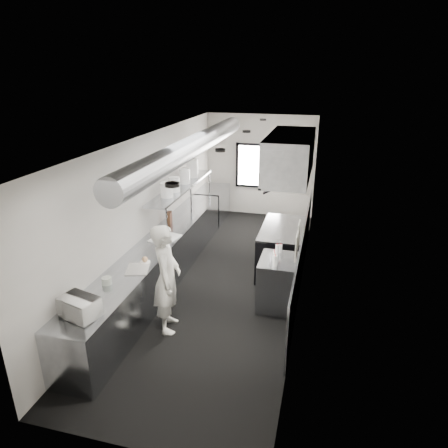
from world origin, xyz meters
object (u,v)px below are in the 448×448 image
Objects in this scene: deli_tub_b at (107,281)px; plate_stack_c at (185,176)px; squeeze_bottle_b at (275,257)px; exhaust_hood at (290,156)px; microwave at (79,307)px; cutting_board at (165,238)px; squeeze_bottle_c at (274,255)px; pass_shelf at (182,187)px; prep_counter at (159,263)px; squeeze_bottle_d at (277,250)px; small_plate at (145,262)px; plate_stack_b at (174,184)px; bottle_station at (278,283)px; squeeze_bottle_e at (281,249)px; knife_block at (169,218)px; far_work_table at (212,204)px; squeeze_bottle_a at (275,261)px; deli_tub_a at (83,300)px; plate_stack_a at (167,190)px; line_cook at (167,279)px; plate_stack_d at (192,168)px; range at (281,249)px.

deli_tub_b is 0.46× the size of plate_stack_c.
exhaust_hood is at bearing 89.37° from squeeze_bottle_b.
plate_stack_c is (-0.03, 4.22, 0.70)m from microwave.
cutting_board is 2.18m from squeeze_bottle_c.
squeeze_bottle_b is (2.27, -1.81, -0.55)m from pass_shelf.
squeeze_bottle_d is (2.23, -0.00, 0.54)m from prep_counter.
plate_stack_b is at bearing 95.41° from small_plate.
squeeze_bottle_c is (-0.09, -0.03, 0.53)m from bottle_station.
pass_shelf is 5.31× the size of cutting_board.
plate_stack_b reaches higher than microwave.
pass_shelf reaches higher than squeeze_bottle_e.
pass_shelf is 10.07× the size of plate_stack_b.
plate_stack_b is (0.12, 0.08, 0.70)m from knife_block.
exhaust_hood reaches higher than plate_stack_b.
far_work_table is 6.52× the size of squeeze_bottle_a.
deli_tub_b is (-2.35, -2.88, -1.44)m from exhaust_hood.
deli_tub_a is at bearing -91.64° from plate_stack_c.
squeeze_bottle_c reaches higher than bottle_station.
bottle_station is at bearing 56.71° from squeeze_bottle_b.
bottle_station is at bearing -71.46° from squeeze_bottle_d.
plate_stack_b reaches higher than squeeze_bottle_a.
squeeze_bottle_e is at bearing 43.52° from deli_tub_a.
plate_stack_a is (-2.34, 0.86, 1.26)m from bottle_station.
squeeze_bottle_d is (0.02, 0.23, 0.01)m from squeeze_bottle_c.
deli_tub_b is at bearing -91.41° from plate_stack_b.
squeeze_bottle_b is (2.27, -1.99, -0.75)m from plate_stack_c.
cutting_board is (-0.62, 1.44, 0.02)m from line_cook.
deli_tub_b is 4.03m from plate_stack_d.
prep_counter is 3.37× the size of line_cook.
squeeze_bottle_a is at bearing 36.54° from deli_tub_a.
deli_tub_b is 0.52× the size of plate_stack_a.
line_cook is at bearing -72.53° from plate_stack_b.
deli_tub_a is at bearing 131.37° from microwave.
range is 8.70× the size of squeeze_bottle_a.
range is 1.31m from squeeze_bottle_d.
knife_block is at bearing 107.50° from microwave.
small_plate is 1.88m from knife_block.
squeeze_bottle_d is (2.09, 0.87, 0.08)m from small_plate.
plate_stack_c is (0.00, 1.03, 0.02)m from plate_stack_a.
squeeze_bottle_c is at bearing -36.70° from knife_block.
squeeze_bottle_a reaches higher than squeeze_bottle_b.
pass_shelf is at bearing 0.14° from line_cook.
plate_stack_b is (0.00, 0.39, 0.01)m from plate_stack_a.
far_work_table is 7.55× the size of squeeze_bottle_e.
line_cook is 6.20× the size of plate_stack_a.
deli_tub_b is at bearing 111.55° from microwave.
squeeze_bottle_d is at bearing 108.54° from bottle_station.
bottle_station is 2.17× the size of plate_stack_d.
small_plate is 1.08× the size of squeeze_bottle_c.
squeeze_bottle_a is at bearing -49.50° from plate_stack_d.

